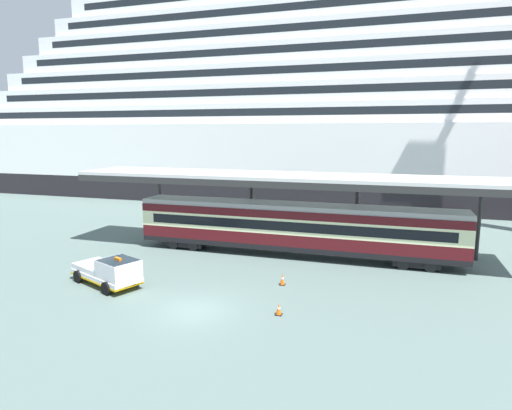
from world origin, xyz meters
The scene contains 8 objects.
ground_plane centered at (0.00, 0.00, 0.00)m, with size 400.00×400.00×0.00m, color #546863.
cruise_ship centered at (15.62, 47.61, 12.70)m, with size 151.30×30.38×37.28m.
platform_canopy centered at (2.76, 12.42, 6.05)m, with size 35.72×5.76×6.30m.
train_carriage centered at (2.76, 12.00, 2.31)m, with size 24.97×2.81×4.11m.
service_truck centered at (-6.65, 1.89, 0.99)m, with size 5.58×3.85×2.02m.
traffic_cone_near centered at (3.55, 5.35, 0.37)m, with size 0.36×0.36×0.76m.
traffic_cone_mid centered at (4.49, 0.87, 0.32)m, with size 0.36×0.36×0.64m.
quay_bollard centered at (-9.30, 3.74, 0.52)m, with size 0.48×0.48×0.96m.
Camera 1 is at (9.89, -20.09, 9.54)m, focal length 30.40 mm.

